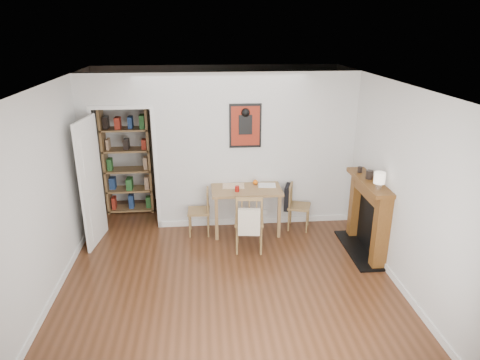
{
  "coord_description": "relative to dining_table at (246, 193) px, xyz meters",
  "views": [
    {
      "loc": [
        -0.29,
        -5.4,
        3.3
      ],
      "look_at": [
        0.25,
        0.6,
        1.09
      ],
      "focal_mm": 32.0,
      "sensor_mm": 36.0,
      "label": 1
    }
  ],
  "objects": [
    {
      "name": "chair_front",
      "position": [
        -0.02,
        -0.65,
        -0.2
      ],
      "size": [
        0.52,
        0.58,
        0.95
      ],
      "color": "olive",
      "rests_on": "ground"
    },
    {
      "name": "bookshelf",
      "position": [
        -2.05,
        1.02,
        0.31
      ],
      "size": [
        0.84,
        0.34,
        2.0
      ],
      "color": "olive",
      "rests_on": "ground"
    },
    {
      "name": "red_glass",
      "position": [
        -0.16,
        -0.16,
        0.14
      ],
      "size": [
        0.07,
        0.07,
        0.09
      ],
      "primitive_type": "cylinder",
      "color": "maroon",
      "rests_on": "dining_table"
    },
    {
      "name": "room_shell",
      "position": [
        -0.3,
        0.24,
        0.62
      ],
      "size": [
        5.2,
        5.2,
        5.2
      ],
      "color": "silver",
      "rests_on": "ground"
    },
    {
      "name": "chair_left",
      "position": [
        -0.79,
        -0.04,
        -0.29
      ],
      "size": [
        0.4,
        0.4,
        0.78
      ],
      "color": "olive",
      "rests_on": "ground"
    },
    {
      "name": "chair_right",
      "position": [
        0.88,
        0.01,
        -0.27
      ],
      "size": [
        0.54,
        0.5,
        0.79
      ],
      "color": "olive",
      "rests_on": "ground"
    },
    {
      "name": "ceramic_jar_a",
      "position": [
        1.73,
        -0.8,
        0.54
      ],
      "size": [
        0.11,
        0.11,
        0.13
      ],
      "primitive_type": "cylinder",
      "color": "black",
      "rests_on": "fireplace"
    },
    {
      "name": "ceramic_jar_b",
      "position": [
        1.69,
        -0.51,
        0.52
      ],
      "size": [
        0.07,
        0.07,
        0.09
      ],
      "primitive_type": "cylinder",
      "color": "black",
      "rests_on": "fireplace"
    },
    {
      "name": "dining_table",
      "position": [
        0.0,
        0.0,
        0.0
      ],
      "size": [
        1.13,
        0.72,
        0.77
      ],
      "color": "olive",
      "rests_on": "ground"
    },
    {
      "name": "orange_fruit",
      "position": [
        0.17,
        0.13,
        0.13
      ],
      "size": [
        0.08,
        0.08,
        0.08
      ],
      "primitive_type": "sphere",
      "color": "orange",
      "rests_on": "dining_table"
    },
    {
      "name": "notebook",
      "position": [
        0.35,
        0.06,
        0.1
      ],
      "size": [
        0.31,
        0.24,
        0.01
      ],
      "primitive_type": "cube",
      "rotation": [
        0.0,
        0.0,
        -0.11
      ],
      "color": "white",
      "rests_on": "dining_table"
    },
    {
      "name": "ground",
      "position": [
        -0.39,
        -1.1,
        -0.68
      ],
      "size": [
        5.2,
        5.2,
        0.0
      ],
      "primitive_type": "plane",
      "color": "#522E1A",
      "rests_on": "ground"
    },
    {
      "name": "fireplace",
      "position": [
        1.76,
        -0.85,
        -0.06
      ],
      "size": [
        0.45,
        1.25,
        1.16
      ],
      "color": "brown",
      "rests_on": "ground"
    },
    {
      "name": "mantel_lamp",
      "position": [
        1.7,
        -1.22,
        0.63
      ],
      "size": [
        0.15,
        0.15,
        0.24
      ],
      "color": "silver",
      "rests_on": "fireplace"
    },
    {
      "name": "placemat",
      "position": [
        -0.2,
        0.09,
        0.09
      ],
      "size": [
        0.38,
        0.29,
        0.0
      ],
      "primitive_type": "cube",
      "rotation": [
        0.0,
        0.0,
        -0.07
      ],
      "color": "beige",
      "rests_on": "dining_table"
    }
  ]
}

